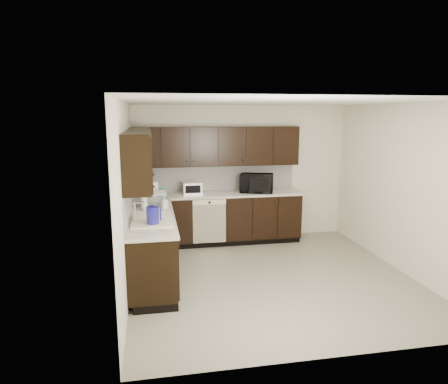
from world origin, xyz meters
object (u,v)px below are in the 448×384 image
object	(u,v)px
sink	(152,225)
storage_bin	(149,199)
microwave	(257,183)
blue_pitcher	(153,216)
toaster_oven	(192,188)

from	to	relation	value
sink	storage_bin	xyz separation A→B (m)	(-0.04, 0.95, 0.15)
microwave	storage_bin	bearing A→B (deg)	-140.81
microwave	blue_pitcher	xyz separation A→B (m)	(-1.88, -1.90, -0.04)
blue_pitcher	storage_bin	bearing A→B (deg)	112.19
toaster_oven	storage_bin	xyz separation A→B (m)	(-0.75, -0.77, -0.01)
storage_bin	blue_pitcher	distance (m)	1.19
microwave	toaster_oven	world-z (taller)	microwave
sink	blue_pitcher	distance (m)	0.30
sink	blue_pitcher	world-z (taller)	sink
toaster_oven	blue_pitcher	distance (m)	2.08
storage_bin	blue_pitcher	size ratio (longest dim) A/B	2.02
sink	blue_pitcher	size ratio (longest dim) A/B	3.39
microwave	toaster_oven	distance (m)	1.17
sink	toaster_oven	distance (m)	1.87
microwave	storage_bin	xyz separation A→B (m)	(-1.92, -0.72, -0.07)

